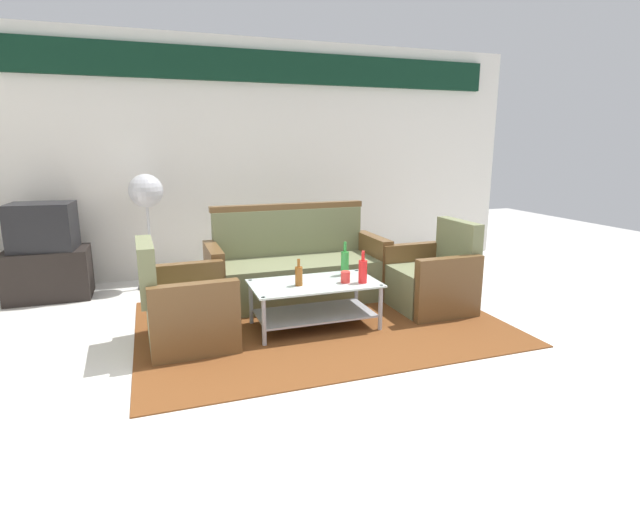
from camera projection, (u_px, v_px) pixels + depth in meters
name	position (u px, v px, depth m)	size (l,w,h in m)	color
ground_plane	(378.00, 363.00, 3.60)	(14.00, 14.00, 0.00)	silver
wall_back	(274.00, 153.00, 6.08)	(6.52, 0.19, 2.80)	silver
rug	(320.00, 322.00, 4.41)	(3.15, 2.25, 0.01)	brown
couch	(296.00, 270.00, 5.01)	(1.80, 0.75, 0.96)	#6B704C
armchair_left	(186.00, 309.00, 3.90)	(0.72, 0.78, 0.85)	#6B704C
armchair_right	(432.00, 280.00, 4.73)	(0.70, 0.76, 0.85)	#6B704C
coffee_table	(315.00, 298.00, 4.24)	(1.10, 0.60, 0.40)	silver
bottle_green	(345.00, 262.00, 4.43)	(0.07, 0.07, 0.31)	#2D8C38
bottle_brown	(299.00, 275.00, 4.11)	(0.06, 0.06, 0.23)	brown
bottle_red	(363.00, 271.00, 4.18)	(0.07, 0.07, 0.28)	red
cup	(345.00, 277.00, 4.20)	(0.08, 0.08, 0.10)	red
tv_stand	(49.00, 274.00, 5.06)	(0.80, 0.50, 0.52)	black
television	(43.00, 227.00, 4.95)	(0.63, 0.49, 0.48)	black
pedestal_fan	(146.00, 198.00, 5.27)	(0.36, 0.36, 1.27)	#2D2D33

